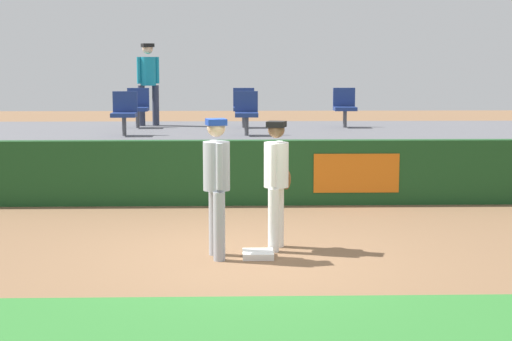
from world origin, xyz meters
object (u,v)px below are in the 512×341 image
object	(u,v)px
seat_back_left	(138,105)
seat_back_center	(244,105)
first_base	(258,254)
seat_front_center	(246,111)
seat_front_left	(124,111)
spectator_hooded	(148,78)
player_fielder_home	(277,176)
seat_back_right	(345,105)
player_runner_visitor	(217,178)

from	to	relation	value
seat_back_left	seat_back_center	size ratio (longest dim) A/B	1.00
first_base	seat_back_center	bearing A→B (deg)	90.80
seat_front_center	seat_front_left	bearing A→B (deg)	179.99
first_base	seat_front_center	world-z (taller)	seat_front_center
spectator_hooded	seat_back_left	bearing A→B (deg)	50.63
seat_front_center	seat_back_left	world-z (taller)	same
player_fielder_home	seat_back_center	bearing A→B (deg)	-161.22
seat_front_center	spectator_hooded	xyz separation A→B (m)	(-2.12, 2.35, 0.57)
seat_front_left	seat_back_right	xyz separation A→B (m)	(4.47, 1.80, 0.00)
player_fielder_home	seat_front_left	bearing A→B (deg)	-135.44
seat_back_left	spectator_hooded	size ratio (longest dim) A/B	0.47
seat_back_right	spectator_hooded	distance (m)	4.32
player_fielder_home	seat_back_center	size ratio (longest dim) A/B	2.06
player_fielder_home	seat_front_center	world-z (taller)	seat_front_center
seat_back_center	spectator_hooded	distance (m)	2.23
seat_back_right	spectator_hooded	world-z (taller)	spectator_hooded
player_fielder_home	seat_front_left	size ratio (longest dim) A/B	2.06
first_base	seat_back_center	size ratio (longest dim) A/B	0.48
player_runner_visitor	seat_front_left	world-z (taller)	seat_front_left
seat_back_left	seat_front_left	bearing A→B (deg)	-91.38
seat_back_center	spectator_hooded	size ratio (longest dim) A/B	0.47
player_fielder_home	seat_back_left	world-z (taller)	seat_back_left
seat_front_center	player_fielder_home	bearing A→B (deg)	-86.07
player_fielder_home	seat_front_center	bearing A→B (deg)	-160.41
seat_front_center	seat_front_left	world-z (taller)	same
first_base	seat_front_center	distance (m)	5.50
seat_back_left	player_fielder_home	bearing A→B (deg)	-68.42
player_runner_visitor	seat_back_right	xyz separation A→B (m)	(2.60, 7.08, 0.53)
seat_front_center	seat_front_left	size ratio (longest dim) A/B	1.00
player_fielder_home	seat_back_center	xyz separation A→B (m)	(-0.36, 6.63, 0.57)
seat_back_left	first_base	bearing A→B (deg)	-71.58
seat_front_center	spectator_hooded	size ratio (longest dim) A/B	0.47
first_base	seat_back_left	world-z (taller)	seat_back_left
player_runner_visitor	spectator_hooded	size ratio (longest dim) A/B	1.01
seat_front_left	seat_back_right	distance (m)	4.82
seat_back_left	seat_front_center	bearing A→B (deg)	-38.17
first_base	seat_front_center	bearing A→B (deg)	90.75
first_base	seat_front_center	size ratio (longest dim) A/B	0.48
seat_back_right	player_fielder_home	bearing A→B (deg)	-105.22
player_fielder_home	spectator_hooded	xyz separation A→B (m)	(-2.45, 7.18, 1.13)
seat_back_center	player_runner_visitor	bearing A→B (deg)	-93.50
seat_front_center	seat_back_left	bearing A→B (deg)	141.83
player_fielder_home	seat_back_center	world-z (taller)	seat_back_center
seat_back_left	spectator_hooded	world-z (taller)	spectator_hooded
seat_front_center	seat_back_center	bearing A→B (deg)	90.93
first_base	seat_back_right	bearing A→B (deg)	73.74
player_fielder_home	seat_front_center	distance (m)	4.87
seat_front_center	seat_back_right	world-z (taller)	same
player_fielder_home	seat_back_left	bearing A→B (deg)	-142.76
player_fielder_home	seat_front_left	distance (m)	5.54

